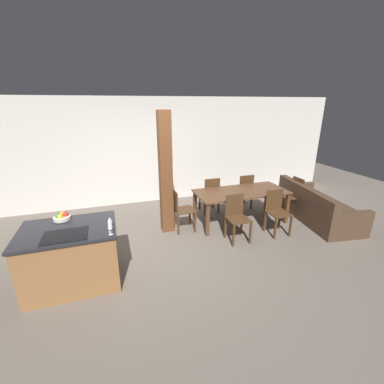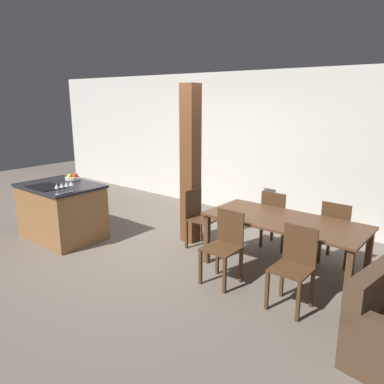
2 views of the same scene
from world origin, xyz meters
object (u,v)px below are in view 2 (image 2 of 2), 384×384
object	(u,v)px
fruit_bowl	(73,177)
dining_table	(284,226)
kitchen_island	(62,211)
wine_glass_near	(57,187)
dining_chair_far_left	(276,218)
dining_chair_near_right	(294,265)
dining_chair_head_end	(199,217)
dining_chair_near_left	(224,245)
timber_post	(191,166)
dining_chair_far_right	(337,231)
wine_glass_end	(71,184)
wine_glass_middle	(62,186)
wine_glass_far	(66,185)

from	to	relation	value
fruit_bowl	dining_table	bearing A→B (deg)	12.94
kitchen_island	wine_glass_near	xyz separation A→B (m)	(0.57, -0.39, 0.56)
kitchen_island	wine_glass_near	world-z (taller)	wine_glass_near
dining_table	dining_chair_far_left	size ratio (longest dim) A/B	2.25
dining_chair_near_right	dining_chair_head_end	xyz separation A→B (m)	(-1.82, 0.68, 0.00)
dining_chair_near_left	wine_glass_near	bearing A→B (deg)	-160.60
kitchen_island	dining_chair_near_left	size ratio (longest dim) A/B	1.45
fruit_bowl	timber_post	xyz separation A→B (m)	(1.78, 0.90, 0.27)
dining_chair_far_left	dining_chair_head_end	size ratio (longest dim) A/B	1.00
dining_chair_near_left	dining_chair_near_right	size ratio (longest dim) A/B	1.00
dining_chair_near_left	dining_chair_head_end	size ratio (longest dim) A/B	1.00
dining_chair_near_left	dining_chair_far_right	distance (m)	1.63
dining_chair_near_right	dining_chair_far_left	distance (m)	1.63
wine_glass_end	dining_table	bearing A→B (deg)	24.59
wine_glass_middle	dining_chair_near_left	world-z (taller)	wine_glass_middle
wine_glass_near	wine_glass_end	xyz separation A→B (m)	(0.00, 0.23, 0.00)
wine_glass_near	dining_chair_near_right	distance (m)	3.34
dining_chair_near_left	dining_chair_far_left	bearing A→B (deg)	90.00
fruit_bowl	timber_post	world-z (taller)	timber_post
dining_chair_far_right	timber_post	xyz separation A→B (m)	(-2.09, -0.56, 0.74)
wine_glass_near	kitchen_island	bearing A→B (deg)	145.80
dining_chair_near_right	dining_chair_far_right	bearing A→B (deg)	90.00
wine_glass_end	dining_chair_near_right	world-z (taller)	wine_glass_end
kitchen_island	wine_glass_far	size ratio (longest dim) A/B	8.62
wine_glass_near	dining_chair_near_left	size ratio (longest dim) A/B	0.17
kitchen_island	fruit_bowl	size ratio (longest dim) A/B	5.32
dining_chair_near_left	dining_chair_near_right	xyz separation A→B (m)	(0.90, 0.00, 0.00)
fruit_bowl	wine_glass_middle	distance (m)	0.92
fruit_bowl	wine_glass_far	bearing A→B (deg)	-39.16
wine_glass_near	dining_chair_head_end	bearing A→B (deg)	47.31
fruit_bowl	dining_chair_near_left	world-z (taller)	fruit_bowl
wine_glass_near	dining_chair_far_left	world-z (taller)	wine_glass_near
wine_glass_middle	timber_post	world-z (taller)	timber_post
wine_glass_near	wine_glass_end	bearing A→B (deg)	90.00
wine_glass_middle	fruit_bowl	bearing A→B (deg)	137.09
dining_chair_far_right	dining_chair_head_end	bearing A→B (deg)	20.49
dining_chair_far_right	wine_glass_middle	bearing A→B (deg)	33.21
fruit_bowl	dining_chair_far_right	distance (m)	4.17
wine_glass_middle	dining_chair_far_right	size ratio (longest dim) A/B	0.17
dining_chair_head_end	wine_glass_near	bearing A→B (deg)	137.31
wine_glass_end	dining_chair_head_end	world-z (taller)	wine_glass_end
wine_glass_far	wine_glass_end	world-z (taller)	same
wine_glass_middle	dining_chair_far_left	xyz separation A→B (m)	(2.30, 2.09, -0.54)
wine_glass_middle	wine_glass_end	xyz separation A→B (m)	(0.00, 0.16, 0.00)
wine_glass_middle	timber_post	xyz separation A→B (m)	(1.11, 1.53, 0.20)
dining_table	wine_glass_end	bearing A→B (deg)	-155.41
timber_post	dining_chair_near_left	bearing A→B (deg)	-33.87
wine_glass_end	wine_glass_near	bearing A→B (deg)	-90.00
dining_table	timber_post	bearing A→B (deg)	175.88
wine_glass_middle	wine_glass_end	size ratio (longest dim) A/B	1.00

